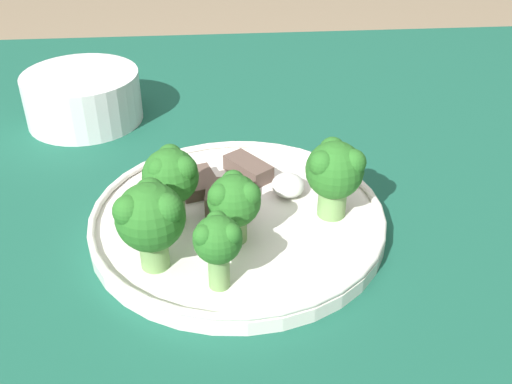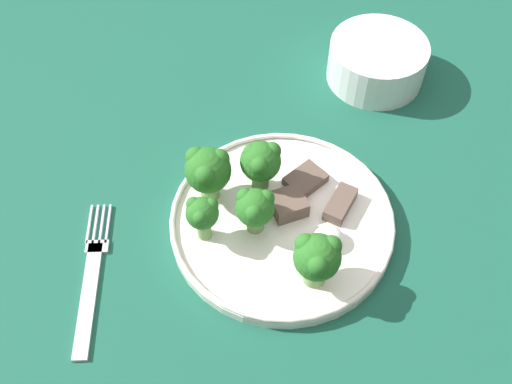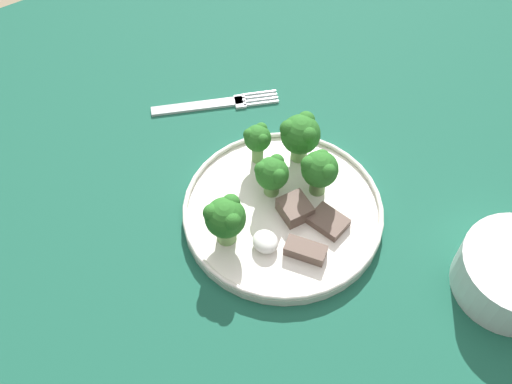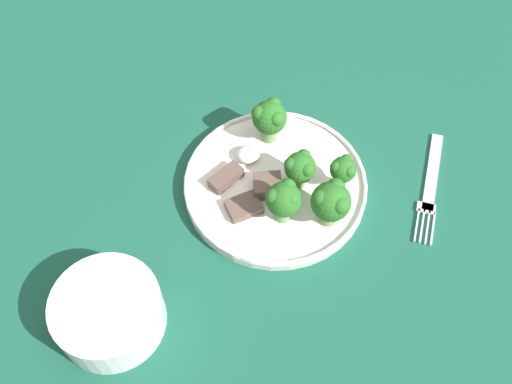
# 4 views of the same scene
# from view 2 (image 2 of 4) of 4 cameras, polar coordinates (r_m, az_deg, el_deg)

# --- Properties ---
(table) EXTENTS (1.07, 1.20, 0.74)m
(table) POSITION_cam_2_polar(r_m,az_deg,el_deg) (0.75, -2.77, -4.89)
(table) COLOR #195642
(table) RESTS_ON ground_plane
(dinner_plate) EXTENTS (0.24, 0.24, 0.02)m
(dinner_plate) POSITION_cam_2_polar(r_m,az_deg,el_deg) (0.64, 2.48, -2.77)
(dinner_plate) COLOR white
(dinner_plate) RESTS_ON table
(fork) EXTENTS (0.09, 0.17, 0.00)m
(fork) POSITION_cam_2_polar(r_m,az_deg,el_deg) (0.64, -15.41, -7.87)
(fork) COLOR silver
(fork) RESTS_ON table
(cream_bowl) EXTENTS (0.12, 0.12, 0.05)m
(cream_bowl) POSITION_cam_2_polar(r_m,az_deg,el_deg) (0.80, 11.42, 12.02)
(cream_bowl) COLOR white
(cream_bowl) RESTS_ON table
(broccoli_floret_near_rim_left) EXTENTS (0.05, 0.05, 0.07)m
(broccoli_floret_near_rim_left) POSITION_cam_2_polar(r_m,az_deg,el_deg) (0.57, 5.85, -6.23)
(broccoli_floret_near_rim_left) COLOR #709E56
(broccoli_floret_near_rim_left) RESTS_ON dinner_plate
(broccoli_floret_center_left) EXTENTS (0.04, 0.04, 0.06)m
(broccoli_floret_center_left) POSITION_cam_2_polar(r_m,az_deg,el_deg) (0.60, -0.09, -1.51)
(broccoli_floret_center_left) COLOR #709E56
(broccoli_floret_center_left) RESTS_ON dinner_plate
(broccoli_floret_back_left) EXTENTS (0.05, 0.04, 0.06)m
(broccoli_floret_back_left) POSITION_cam_2_polar(r_m,az_deg,el_deg) (0.63, 0.43, 2.92)
(broccoli_floret_back_left) COLOR #709E56
(broccoli_floret_back_left) RESTS_ON dinner_plate
(broccoli_floret_front_left) EXTENTS (0.05, 0.05, 0.07)m
(broccoli_floret_front_left) POSITION_cam_2_polar(r_m,az_deg,el_deg) (0.62, -4.60, 2.10)
(broccoli_floret_front_left) COLOR #709E56
(broccoli_floret_front_left) RESTS_ON dinner_plate
(broccoli_floret_center_back) EXTENTS (0.03, 0.03, 0.06)m
(broccoli_floret_center_back) POSITION_cam_2_polar(r_m,az_deg,el_deg) (0.60, -5.14, -2.11)
(broccoli_floret_center_back) COLOR #709E56
(broccoli_floret_center_back) RESTS_ON dinner_plate
(meat_slice_front_slice) EXTENTS (0.05, 0.04, 0.01)m
(meat_slice_front_slice) POSITION_cam_2_polar(r_m,az_deg,el_deg) (0.65, 8.03, -1.13)
(meat_slice_front_slice) COLOR brown
(meat_slice_front_slice) RESTS_ON dinner_plate
(meat_slice_middle_slice) EXTENTS (0.04, 0.04, 0.02)m
(meat_slice_middle_slice) POSITION_cam_2_polar(r_m,az_deg,el_deg) (0.64, 3.12, -1.17)
(meat_slice_middle_slice) COLOR brown
(meat_slice_middle_slice) RESTS_ON dinner_plate
(meat_slice_rear_slice) EXTENTS (0.05, 0.04, 0.01)m
(meat_slice_rear_slice) POSITION_cam_2_polar(r_m,az_deg,el_deg) (0.66, 4.74, 1.18)
(meat_slice_rear_slice) COLOR brown
(meat_slice_rear_slice) RESTS_ON dinner_plate
(sauce_dollop) EXTENTS (0.03, 0.03, 0.02)m
(sauce_dollop) POSITION_cam_2_polar(r_m,az_deg,el_deg) (0.62, 6.86, -4.31)
(sauce_dollop) COLOR white
(sauce_dollop) RESTS_ON dinner_plate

